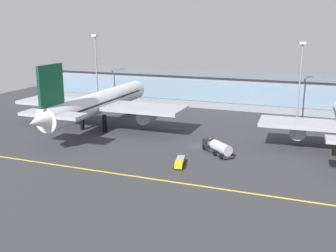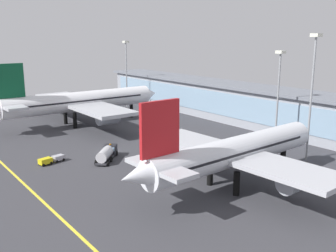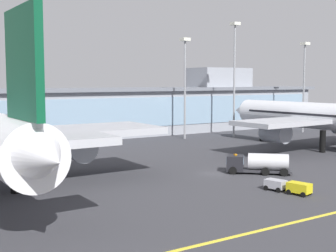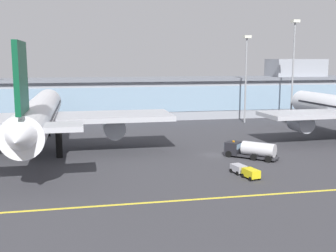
{
  "view_description": "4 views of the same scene",
  "coord_description": "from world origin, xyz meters",
  "px_view_note": "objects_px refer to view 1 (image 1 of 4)",
  "views": [
    {
      "loc": [
        24.42,
        -83.97,
        27.2
      ],
      "look_at": [
        -9.39,
        4.25,
        3.08
      ],
      "focal_mm": 42.3,
      "sensor_mm": 36.0,
      "label": 1
    },
    {
      "loc": [
        77.25,
        -41.29,
        26.17
      ],
      "look_at": [
        7.1,
        11.6,
        5.81
      ],
      "focal_mm": 41.95,
      "sensor_mm": 36.0,
      "label": 2
    },
    {
      "loc": [
        -40.9,
        -50.69,
        13.04
      ],
      "look_at": [
        -5.27,
        4.16,
        6.72
      ],
      "focal_mm": 49.47,
      "sensor_mm": 36.0,
      "label": 3
    },
    {
      "loc": [
        -22.6,
        -68.63,
        16.77
      ],
      "look_at": [
        -6.48,
        10.48,
        3.76
      ],
      "focal_mm": 44.64,
      "sensor_mm": 36.0,
      "label": 4
    }
  ],
  "objects_px": {
    "fuel_tanker_truck": "(217,147)",
    "apron_light_mast_east": "(96,60)",
    "airliner_near_left": "(99,103)",
    "baggage_tug_near": "(180,162)",
    "apron_light_mast_centre": "(301,70)"
  },
  "relations": [
    {
      "from": "baggage_tug_near",
      "to": "apron_light_mast_east",
      "type": "relative_size",
      "value": 0.24
    },
    {
      "from": "airliner_near_left",
      "to": "apron_light_mast_east",
      "type": "bearing_deg",
      "value": 31.35
    },
    {
      "from": "apron_light_mast_centre",
      "to": "apron_light_mast_east",
      "type": "height_order",
      "value": "apron_light_mast_east"
    },
    {
      "from": "fuel_tanker_truck",
      "to": "apron_light_mast_centre",
      "type": "bearing_deg",
      "value": -66.74
    },
    {
      "from": "airliner_near_left",
      "to": "baggage_tug_near",
      "type": "height_order",
      "value": "airliner_near_left"
    },
    {
      "from": "fuel_tanker_truck",
      "to": "apron_light_mast_east",
      "type": "height_order",
      "value": "apron_light_mast_east"
    },
    {
      "from": "airliner_near_left",
      "to": "baggage_tug_near",
      "type": "distance_m",
      "value": 37.16
    },
    {
      "from": "fuel_tanker_truck",
      "to": "apron_light_mast_east",
      "type": "relative_size",
      "value": 0.34
    },
    {
      "from": "fuel_tanker_truck",
      "to": "airliner_near_left",
      "type": "bearing_deg",
      "value": 27.92
    },
    {
      "from": "airliner_near_left",
      "to": "apron_light_mast_east",
      "type": "distance_m",
      "value": 31.76
    },
    {
      "from": "fuel_tanker_truck",
      "to": "apron_light_mast_east",
      "type": "bearing_deg",
      "value": 8.77
    },
    {
      "from": "fuel_tanker_truck",
      "to": "baggage_tug_near",
      "type": "bearing_deg",
      "value": 108.76
    },
    {
      "from": "fuel_tanker_truck",
      "to": "apron_light_mast_east",
      "type": "distance_m",
      "value": 64.27
    },
    {
      "from": "airliner_near_left",
      "to": "apron_light_mast_centre",
      "type": "distance_m",
      "value": 57.66
    },
    {
      "from": "apron_light_mast_centre",
      "to": "airliner_near_left",
      "type": "bearing_deg",
      "value": -150.49
    }
  ]
}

